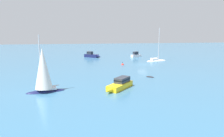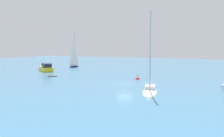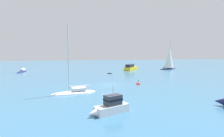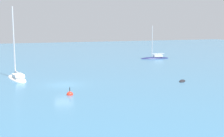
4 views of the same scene
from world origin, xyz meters
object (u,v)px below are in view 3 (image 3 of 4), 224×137
ketch_2 (22,72)px  rib (110,74)px  ketch (169,58)px  cabin_cruiser_1 (131,68)px  ketch_1 (74,92)px  channel_buoy (138,84)px  launch (110,106)px

ketch_2 → rib: 26.72m
ketch → cabin_cruiser_1: 13.79m
cabin_cruiser_1 → rib: (8.29, -8.17, -0.81)m
cabin_cruiser_1 → ketch_1: ketch_1 is taller
rib → channel_buoy: bearing=-37.6°
rib → launch: bearing=-56.7°
ketch → rib: ketch is taller
cabin_cruiser_1 → rib: cabin_cruiser_1 is taller
ketch_1 → channel_buoy: size_ratio=8.52×
ketch_2 → ketch_1: bearing=34.1°
ketch_1 → ketch_2: (-30.17, -17.03, -0.08)m
ketch_1 → cabin_cruiser_1: bearing=-133.5°
cabin_cruiser_1 → channel_buoy: cabin_cruiser_1 is taller
rib → channel_buoy: size_ratio=1.48×
ketch → launch: bearing=-137.6°
launch → ketch_1: size_ratio=0.43×
launch → cabin_cruiser_1: launch is taller
ketch → ketch_1: ketch_1 is taller
ketch → channel_buoy: (25.81, -18.11, -3.68)m
cabin_cruiser_1 → channel_buoy: (25.14, -4.63, -0.81)m
ketch_1 → ketch_2: ketch_1 is taller
cabin_cruiser_1 → ketch_2: size_ratio=0.90×
launch → channel_buoy: bearing=-142.9°
ketch_2 → channel_buoy: size_ratio=5.97×
cabin_cruiser_1 → ketch_1: (31.18, -16.85, -0.60)m
ketch → launch: size_ratio=2.17×
launch → cabin_cruiser_1: 43.15m
ketch_1 → launch: bearing=98.5°
cabin_cruiser_1 → channel_buoy: size_ratio=5.39×
ketch_1 → channel_buoy: (-6.03, 12.22, -0.21)m
ketch_1 → ketch_2: bearing=-75.6°
ketch_2 → channel_buoy: 37.92m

